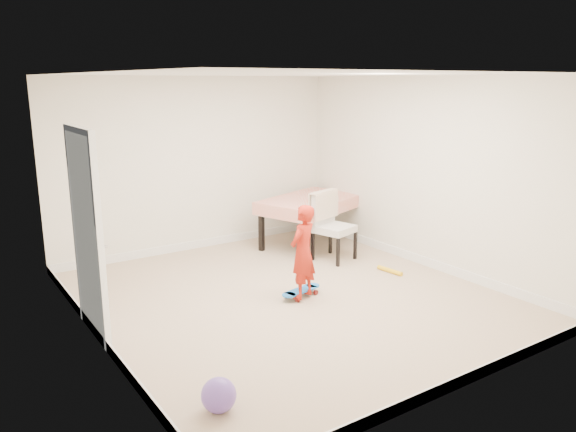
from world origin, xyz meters
TOP-DOWN VIEW (x-y plane):
  - ground at (0.00, 0.00)m, footprint 5.00×5.00m
  - ceiling at (0.00, 0.00)m, footprint 4.50×5.00m
  - wall_back at (0.00, 2.48)m, footprint 4.50×0.04m
  - wall_front at (0.00, -2.48)m, footprint 4.50×0.04m
  - wall_left at (-2.23, 0.00)m, footprint 0.04×5.00m
  - wall_right at (2.23, 0.00)m, footprint 0.04×5.00m
  - door at (-2.22, 0.30)m, footprint 0.11×0.94m
  - baseboard_back at (0.00, 2.49)m, footprint 4.50×0.02m
  - baseboard_front at (0.00, -2.49)m, footprint 4.50×0.02m
  - baseboard_left at (-2.24, 0.00)m, footprint 0.02×5.00m
  - baseboard_right at (2.24, 0.00)m, footprint 0.02×5.00m
  - dining_table at (1.51, 1.67)m, footprint 1.86×1.50m
  - dining_chair at (1.34, 0.85)m, footprint 0.70×0.75m
  - skateboard at (0.12, -0.05)m, footprint 0.62×0.33m
  - child at (0.08, -0.14)m, footprint 0.48×0.41m
  - balloon at (-1.81, -1.66)m, footprint 0.28×0.28m
  - foam_toy at (1.61, -0.02)m, footprint 0.11×0.40m

SIDE VIEW (x-z plane):
  - ground at x=0.00m, z-range 0.00..0.00m
  - foam_toy at x=1.61m, z-range 0.00..0.06m
  - skateboard at x=0.12m, z-range 0.00..0.09m
  - baseboard_back at x=0.00m, z-range 0.00..0.12m
  - baseboard_front at x=0.00m, z-range 0.00..0.12m
  - baseboard_left at x=-2.24m, z-range 0.00..0.12m
  - baseboard_right at x=2.24m, z-range 0.00..0.12m
  - balloon at x=-1.81m, z-range 0.00..0.28m
  - dining_table at x=1.51m, z-range 0.00..0.76m
  - dining_chair at x=1.34m, z-range 0.00..0.99m
  - child at x=0.08m, z-range 0.00..1.12m
  - door at x=-2.22m, z-range -0.03..2.08m
  - wall_back at x=0.00m, z-range 0.00..2.60m
  - wall_front at x=0.00m, z-range 0.00..2.60m
  - wall_left at x=-2.23m, z-range 0.00..2.60m
  - wall_right at x=2.23m, z-range 0.00..2.60m
  - ceiling at x=0.00m, z-range 2.56..2.60m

